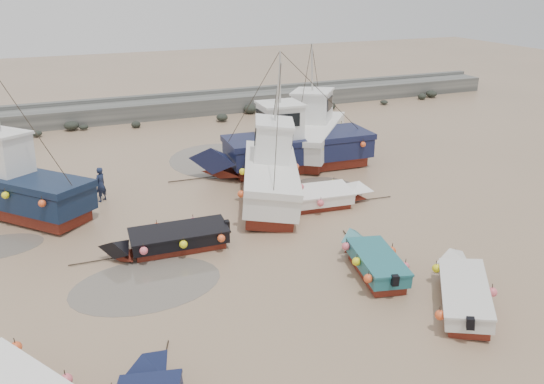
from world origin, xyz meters
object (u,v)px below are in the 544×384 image
(dinghy_5, at_px, (320,195))
(dinghy_3, at_px, (466,288))
(cabin_boat_2, at_px, (288,146))
(person, at_px, (103,201))
(dinghy_2, at_px, (373,257))
(cabin_boat_0, at_px, (10,185))
(cabin_boat_1, at_px, (267,171))
(cabin_boat_3, at_px, (312,131))
(dinghy_4, at_px, (169,237))

(dinghy_5, bearing_deg, dinghy_3, 10.51)
(cabin_boat_2, bearing_deg, person, 97.56)
(dinghy_2, relative_size, cabin_boat_2, 0.46)
(dinghy_2, xyz_separation_m, cabin_boat_0, (-11.93, 10.12, 0.79))
(dinghy_5, bearing_deg, cabin_boat_1, -129.74)
(dinghy_2, relative_size, cabin_boat_1, 0.52)
(cabin_boat_3, bearing_deg, dinghy_3, -59.51)
(dinghy_2, relative_size, dinghy_4, 0.84)
(dinghy_3, xyz_separation_m, cabin_boat_1, (-2.63, 10.47, 0.79))
(cabin_boat_0, distance_m, cabin_boat_2, 13.48)
(cabin_boat_1, distance_m, cabin_boat_3, 7.27)
(dinghy_3, relative_size, cabin_boat_1, 0.52)
(dinghy_5, bearing_deg, dinghy_4, -71.93)
(dinghy_4, bearing_deg, dinghy_5, -75.22)
(cabin_boat_0, relative_size, cabin_boat_3, 0.88)
(cabin_boat_1, relative_size, person, 5.92)
(dinghy_2, bearing_deg, cabin_boat_1, 107.78)
(cabin_boat_0, bearing_deg, cabin_boat_3, -33.15)
(dinghy_5, bearing_deg, cabin_boat_2, 178.46)
(dinghy_3, height_order, cabin_boat_0, cabin_boat_0)
(dinghy_5, relative_size, cabin_boat_2, 0.52)
(dinghy_3, xyz_separation_m, cabin_boat_3, (2.31, 15.81, 0.79))
(cabin_boat_3, relative_size, person, 5.32)
(dinghy_2, height_order, cabin_boat_3, cabin_boat_3)
(cabin_boat_2, bearing_deg, dinghy_2, 174.66)
(cabin_boat_0, relative_size, cabin_boat_2, 0.69)
(dinghy_4, xyz_separation_m, person, (-1.93, 5.94, -0.55))
(dinghy_3, bearing_deg, cabin_boat_0, 172.50)
(dinghy_3, distance_m, dinghy_4, 10.60)
(cabin_boat_3, bearing_deg, dinghy_4, -100.55)
(dinghy_4, distance_m, person, 6.27)
(dinghy_3, height_order, dinghy_4, same)
(dinghy_5, xyz_separation_m, cabin_boat_3, (3.09, 7.20, 0.79))
(dinghy_5, height_order, cabin_boat_1, cabin_boat_1)
(dinghy_3, relative_size, cabin_boat_3, 0.58)
(person, bearing_deg, dinghy_5, 111.31)
(dinghy_5, distance_m, cabin_boat_1, 2.75)
(dinghy_5, bearing_deg, dinghy_2, -3.41)
(cabin_boat_1, height_order, cabin_boat_3, same)
(dinghy_2, height_order, cabin_boat_1, cabin_boat_1)
(cabin_boat_2, distance_m, person, 9.87)
(cabin_boat_1, height_order, person, cabin_boat_1)
(dinghy_3, relative_size, cabin_boat_0, 0.66)
(dinghy_4, relative_size, person, 3.65)
(dinghy_4, height_order, cabin_boat_2, cabin_boat_2)
(dinghy_2, xyz_separation_m, cabin_boat_1, (-0.95, 7.70, 0.78))
(cabin_boat_0, xyz_separation_m, person, (3.71, 0.03, -1.36))
(dinghy_5, bearing_deg, person, -109.96)
(dinghy_4, xyz_separation_m, cabin_boat_1, (5.33, 3.48, 0.80))
(dinghy_2, distance_m, dinghy_3, 3.24)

